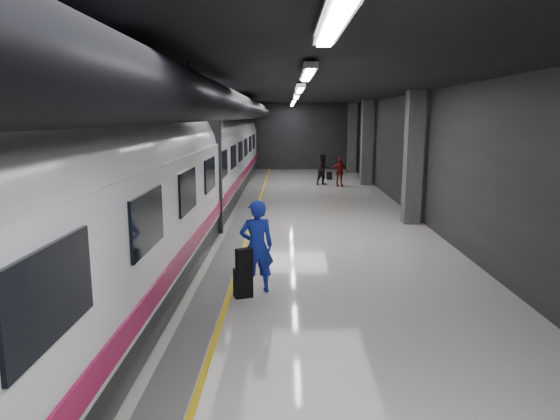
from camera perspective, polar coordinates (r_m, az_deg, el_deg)
ground at (r=15.47m, az=-0.16°, el=-2.99°), size 40.00×40.00×0.00m
platform_hall at (r=16.00m, az=-1.16°, el=10.25°), size 10.02×40.02×4.51m
train at (r=15.51m, az=-12.29°, el=4.57°), size 3.05×38.00×4.05m
traveler_main at (r=10.38m, az=-2.68°, el=-4.20°), size 0.82×0.64×1.97m
suitcase_main at (r=10.30m, az=-4.23°, el=-8.31°), size 0.43×0.35×0.60m
shoulder_bag at (r=10.12m, az=-4.12°, el=-5.61°), size 0.37×0.31×0.43m
traveler_far_a at (r=27.07m, az=4.99°, el=4.66°), size 1.03×0.96×1.70m
traveler_far_b at (r=26.67m, az=6.81°, el=4.37°), size 0.96×0.54×1.54m
suitcase_far at (r=29.50m, az=5.65°, el=3.92°), size 0.33×0.23×0.46m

